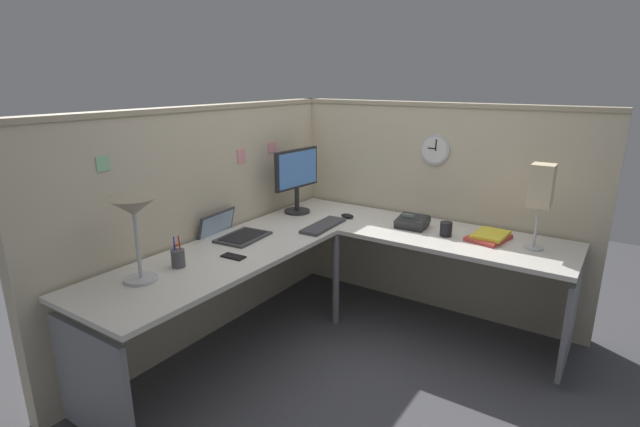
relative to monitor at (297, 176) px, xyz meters
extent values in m
plane|color=#47474C|center=(-0.35, -0.64, -1.02)|extent=(6.80, 6.80, 0.00)
cube|color=beige|center=(-0.71, 0.23, -0.25)|extent=(2.57, 0.10, 1.55)
cube|color=tan|center=(-0.71, 0.23, 0.54)|extent=(2.57, 0.12, 0.03)
cube|color=beige|center=(0.52, -0.90, -0.25)|extent=(0.10, 2.37, 1.55)
cube|color=tan|center=(0.52, -0.90, 0.54)|extent=(0.12, 2.37, 0.03)
cube|color=beige|center=(-0.72, -0.17, -0.31)|extent=(2.35, 0.66, 0.03)
cube|color=beige|center=(0.12, -1.24, -0.31)|extent=(0.66, 1.49, 0.03)
cylinder|color=slate|center=(-0.19, -0.48, -0.67)|extent=(0.05, 0.05, 0.70)
cube|color=slate|center=(-1.88, -0.17, -0.67)|extent=(0.03, 0.58, 0.60)
cube|color=slate|center=(0.12, -1.97, -0.67)|extent=(0.58, 0.03, 0.60)
cylinder|color=#232326|center=(0.00, 0.00, -0.28)|extent=(0.20, 0.20, 0.02)
cylinder|color=#232326|center=(0.00, 0.00, -0.18)|extent=(0.04, 0.04, 0.20)
cube|color=#232326|center=(0.00, 0.00, 0.06)|extent=(0.46, 0.07, 0.30)
cube|color=#4C84D8|center=(0.00, -0.02, 0.06)|extent=(0.42, 0.04, 0.26)
cube|color=#38383D|center=(-0.70, -0.07, -0.29)|extent=(0.36, 0.27, 0.02)
cube|color=black|center=(-0.70, -0.07, -0.28)|extent=(0.30, 0.20, 0.00)
cube|color=#38383D|center=(-0.72, 0.16, -0.25)|extent=(0.34, 0.10, 0.22)
cube|color=#99B2D1|center=(-0.72, 0.15, -0.25)|extent=(0.31, 0.08, 0.18)
cube|color=#38383D|center=(-0.20, -0.38, -0.28)|extent=(0.44, 0.17, 0.02)
ellipsoid|color=black|center=(0.09, -0.41, -0.28)|extent=(0.06, 0.10, 0.03)
cylinder|color=#B7BABF|center=(-1.50, -0.09, -0.29)|extent=(0.17, 0.17, 0.02)
cylinder|color=#B7BABF|center=(-1.50, -0.09, -0.09)|extent=(0.02, 0.02, 0.38)
cone|color=gray|center=(-1.50, -0.09, 0.11)|extent=(0.24, 0.24, 0.09)
cylinder|color=#4C4C51|center=(-1.27, -0.10, -0.24)|extent=(0.08, 0.08, 0.10)
cylinder|color=#1E1EB2|center=(-1.28, -0.09, -0.18)|extent=(0.01, 0.01, 0.13)
cylinder|color=#B21E1E|center=(-1.25, -0.11, -0.18)|extent=(0.01, 0.02, 0.13)
cylinder|color=#D8591E|center=(-1.26, -0.09, -0.17)|extent=(0.03, 0.03, 0.01)
cube|color=black|center=(-0.99, -0.26, -0.29)|extent=(0.08, 0.15, 0.01)
cube|color=#232326|center=(0.14, -0.90, -0.26)|extent=(0.19, 0.20, 0.10)
cube|color=#8CA58C|center=(0.14, -0.87, -0.22)|extent=(0.02, 0.09, 0.04)
cube|color=#232326|center=(0.14, -0.99, -0.24)|extent=(0.19, 0.04, 0.04)
cube|color=#BF3F38|center=(0.17, -1.43, -0.28)|extent=(0.32, 0.26, 0.02)
cube|color=yellow|center=(0.18, -1.44, -0.26)|extent=(0.27, 0.21, 0.02)
cylinder|color=#B7BABF|center=(0.15, -1.71, -0.29)|extent=(0.11, 0.11, 0.01)
cylinder|color=#B7BABF|center=(0.15, -1.71, -0.15)|extent=(0.02, 0.02, 0.27)
cube|color=beige|center=(0.15, -1.71, 0.11)|extent=(0.13, 0.13, 0.26)
cylinder|color=black|center=(0.09, -1.17, -0.25)|extent=(0.08, 0.08, 0.10)
cylinder|color=#B7BABF|center=(0.47, -0.92, 0.22)|extent=(0.03, 0.22, 0.22)
cylinder|color=white|center=(0.45, -0.92, 0.22)|extent=(0.00, 0.19, 0.19)
cube|color=black|center=(0.45, -0.90, 0.23)|extent=(0.00, 0.06, 0.01)
cube|color=black|center=(0.45, -0.93, 0.26)|extent=(0.00, 0.01, 0.08)
cube|color=pink|center=(-0.07, 0.18, 0.21)|extent=(0.10, 0.00, 0.08)
cube|color=#8CCC99|center=(-1.47, 0.18, 0.29)|extent=(0.08, 0.00, 0.08)
cube|color=pink|center=(-0.42, 0.18, 0.19)|extent=(0.08, 0.00, 0.10)
camera|label=1|loc=(-2.89, -2.13, 0.73)|focal=26.64mm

